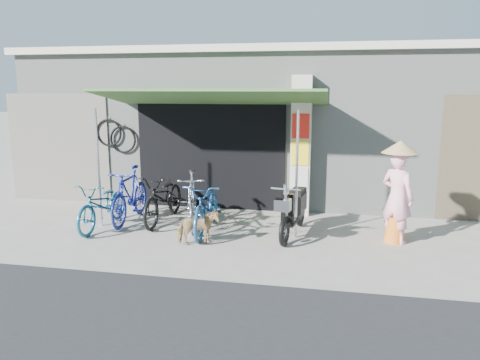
% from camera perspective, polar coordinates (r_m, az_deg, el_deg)
% --- Properties ---
extents(ground, '(80.00, 80.00, 0.00)m').
position_cam_1_polar(ground, '(8.24, 0.01, -8.23)').
color(ground, gray).
rests_on(ground, ground).
extents(bicycle_shop, '(12.30, 5.30, 3.66)m').
position_cam_1_polar(bicycle_shop, '(12.83, 4.46, 7.12)').
color(bicycle_shop, gray).
rests_on(bicycle_shop, ground).
extents(shop_pillar, '(0.42, 0.44, 3.00)m').
position_cam_1_polar(shop_pillar, '(10.16, 7.44, 4.09)').
color(shop_pillar, beige).
rests_on(shop_pillar, ground).
extents(awning, '(4.60, 1.88, 2.72)m').
position_cam_1_polar(awning, '(9.56, -3.46, 9.83)').
color(awning, '#355B29').
rests_on(awning, ground).
extents(neighbour_left, '(2.60, 0.06, 2.60)m').
position_cam_1_polar(neighbour_left, '(12.19, -21.19, 3.66)').
color(neighbour_left, '#6B665B').
rests_on(neighbour_left, ground).
extents(bike_teal, '(0.69, 1.83, 0.95)m').
position_cam_1_polar(bike_teal, '(9.60, -16.35, -2.90)').
color(bike_teal, '#195E73').
rests_on(bike_teal, ground).
extents(bike_blue, '(0.62, 1.92, 1.14)m').
position_cam_1_polar(bike_blue, '(9.89, -13.28, -1.79)').
color(bike_blue, navy).
rests_on(bike_blue, ground).
extents(bike_black, '(0.72, 1.96, 1.02)m').
position_cam_1_polar(bike_black, '(9.76, -9.24, -2.14)').
color(bike_black, black).
rests_on(bike_black, ground).
extents(bike_silver, '(0.99, 1.89, 1.09)m').
position_cam_1_polar(bike_silver, '(9.35, -5.89, -2.42)').
color(bike_silver, '#A3A3A8').
rests_on(bike_silver, ground).
extents(bike_navy, '(0.78, 1.95, 1.01)m').
position_cam_1_polar(bike_navy, '(8.95, -4.03, -3.29)').
color(bike_navy, navy).
rests_on(bike_navy, ground).
extents(street_dog, '(0.80, 0.61, 0.62)m').
position_cam_1_polar(street_dog, '(8.32, -5.16, -5.84)').
color(street_dog, tan).
rests_on(street_dog, ground).
extents(moped, '(0.57, 1.83, 1.04)m').
position_cam_1_polar(moped, '(8.85, 6.56, -3.71)').
color(moped, black).
rests_on(moped, ground).
extents(nun, '(0.72, 0.69, 1.84)m').
position_cam_1_polar(nun, '(8.73, 18.64, -1.53)').
color(nun, '#FAA9B9').
rests_on(nun, ground).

